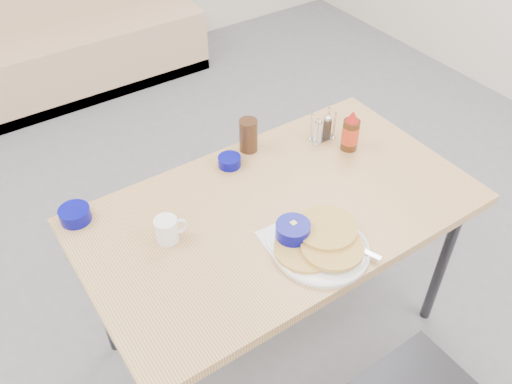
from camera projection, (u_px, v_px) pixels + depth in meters
ground at (309, 372)px, 2.27m from camera, size 6.00×6.00×0.00m
booth_bench at (63, 41)px, 3.75m from camera, size 1.90×0.56×1.22m
dining_table at (278, 219)px, 1.96m from camera, size 1.40×0.80×0.76m
pancake_plate at (322, 245)px, 1.75m from camera, size 0.31×0.31×0.05m
coffee_mug at (168, 229)px, 1.77m from camera, size 0.11×0.08×0.09m
grits_setting at (293, 234)px, 1.77m from camera, size 0.21×0.21×0.08m
creamer_bowl at (75, 215)px, 1.85m from camera, size 0.11×0.11×0.05m
butter_bowl at (229, 161)px, 2.08m from camera, size 0.09×0.09×0.04m
amber_tumbler at (248, 135)px, 2.12m from camera, size 0.08×0.08×0.14m
condiment_caddy at (322, 130)px, 2.19m from camera, size 0.10×0.06×0.12m
syrup_bottle at (351, 133)px, 2.12m from camera, size 0.07×0.07×0.18m
sugar_wrapper at (272, 236)px, 1.81m from camera, size 0.05×0.03×0.00m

